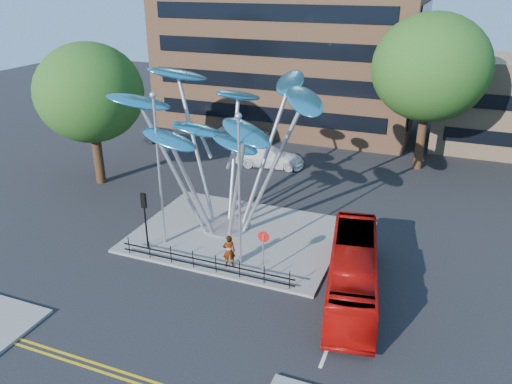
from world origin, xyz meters
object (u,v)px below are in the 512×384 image
at_px(tree_left, 90,93).
at_px(parked_car_mid, 243,134).
at_px(leaf_sculpture, 223,120).
at_px(tree_right, 431,68).
at_px(no_entry_sign_island, 263,245).
at_px(parked_car_left, 165,136).
at_px(street_lamp_right, 239,178).
at_px(traffic_light_island, 144,209).
at_px(parked_car_right, 270,157).
at_px(pedestrian, 229,251).
at_px(red_bus, 353,272).
at_px(street_lamp_left, 158,158).

distance_m(tree_left, parked_car_mid, 15.58).
bearing_deg(leaf_sculpture, tree_right, 56.69).
xyz_separation_m(leaf_sculpture, no_entry_sign_island, (4.07, -4.16, -5.06)).
bearing_deg(parked_car_left, street_lamp_right, -134.50).
xyz_separation_m(tree_left, no_entry_sign_island, (16.00, -7.48, -4.98)).
bearing_deg(street_lamp_right, tree_right, 68.46).
bearing_deg(tree_left, tree_right, 28.61).
bearing_deg(leaf_sculpture, traffic_light_island, -125.04).
xyz_separation_m(tree_left, street_lamp_right, (14.50, -7.00, -1.70)).
bearing_deg(street_lamp_right, parked_car_right, 104.32).
bearing_deg(parked_car_left, leaf_sculpture, -132.93).
height_order(tree_right, leaf_sculpture, tree_right).
bearing_deg(tree_left, traffic_light_island, -39.81).
height_order(parked_car_mid, parked_car_right, parked_car_mid).
height_order(parked_car_left, parked_car_mid, parked_car_mid).
height_order(tree_right, pedestrian, tree_right).
xyz_separation_m(leaf_sculpture, traffic_light_island, (-2.93, -4.18, -4.26)).
height_order(tree_left, traffic_light_island, tree_left).
bearing_deg(tree_right, red_bus, -94.12).
relative_size(tree_right, red_bus, 1.30).
bearing_deg(red_bus, pedestrian, 170.68).
distance_m(tree_left, parked_car_left, 11.75).
xyz_separation_m(no_entry_sign_island, parked_car_left, (-16.46, 17.53, -1.10)).
distance_m(leaf_sculpture, street_lamp_left, 4.28).
bearing_deg(tree_right, street_lamp_right, -111.54).
relative_size(leaf_sculpture, no_entry_sign_island, 5.19).
relative_size(tree_left, parked_car_left, 2.45).
bearing_deg(traffic_light_island, leaf_sculpture, 54.96).
height_order(tree_left, parked_car_mid, tree_left).
xyz_separation_m(traffic_light_island, red_bus, (11.60, 0.06, -1.32)).
bearing_deg(parked_car_mid, pedestrian, -166.46).
height_order(tree_right, parked_car_right, tree_right).
distance_m(pedestrian, parked_car_right, 15.87).
height_order(no_entry_sign_island, parked_car_right, no_entry_sign_island).
bearing_deg(street_lamp_left, traffic_light_island, -116.57).
relative_size(street_lamp_left, no_entry_sign_island, 3.59).
bearing_deg(parked_car_left, street_lamp_left, -144.72).
relative_size(traffic_light_island, no_entry_sign_island, 1.40).
height_order(traffic_light_island, parked_car_mid, traffic_light_island).
bearing_deg(parked_car_mid, no_entry_sign_island, -161.90).
bearing_deg(parked_car_mid, leaf_sculpture, -168.10).
height_order(traffic_light_island, pedestrian, traffic_light_island).
xyz_separation_m(tree_right, tree_left, (-22.00, -12.00, -1.24)).
bearing_deg(tree_right, tree_left, -151.39).
distance_m(red_bus, parked_car_right, 18.37).
distance_m(street_lamp_right, parked_car_right, 16.06).
distance_m(no_entry_sign_island, pedestrian, 2.07).
bearing_deg(tree_left, leaf_sculpture, -15.55).
height_order(tree_left, pedestrian, tree_left).
bearing_deg(street_lamp_right, street_lamp_left, 174.29).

